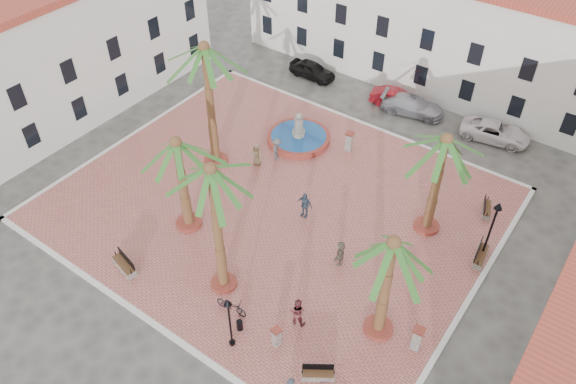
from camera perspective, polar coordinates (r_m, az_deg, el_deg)
name	(u,v)px	position (r m, az deg, el deg)	size (l,w,h in m)	color
ground	(275,204)	(35.92, -1.30, -1.27)	(120.00, 120.00, 0.00)	#56544F
plaza	(275,204)	(35.87, -1.30, -1.19)	(26.00, 22.00, 0.15)	#BC645B
kerb_n	(362,123)	(43.18, 7.52, 6.97)	(26.30, 0.30, 0.16)	silver
kerb_s	(149,321)	(30.84, -13.90, -12.58)	(26.30, 0.30, 0.16)	silver
kerb_e	(469,300)	(32.28, 17.88, -10.38)	(0.30, 22.30, 0.16)	silver
kerb_w	(135,133)	(43.24, -15.33, 5.76)	(0.30, 22.30, 0.16)	silver
building_north	(424,22)	(48.05, 13.62, 16.45)	(30.40, 7.40, 9.50)	white
building_west	(65,50)	(45.10, -21.71, 13.26)	(6.40, 24.40, 10.00)	white
fountain	(299,137)	(40.74, 1.09, 5.64)	(4.55, 4.55, 2.35)	#A53C30
palm_nw	(205,61)	(35.04, -8.39, 13.07)	(5.23, 5.23, 9.04)	#A53C30
palm_sw	(178,154)	(31.42, -11.14, 3.80)	(5.13, 5.13, 6.60)	#A53C30
palm_s	(212,183)	(26.20, -7.74, 0.93)	(4.69, 4.69, 8.58)	#A53C30
palm_e	(392,255)	(25.53, 10.48, -6.28)	(4.96, 4.96, 6.83)	#A53C30
palm_ne	(444,151)	(31.52, 15.56, 4.02)	(5.01, 5.01, 7.00)	#A53C30
bench_s	(124,266)	(33.13, -16.29, -7.18)	(1.96, 0.99, 0.99)	gray
bench_se	(318,374)	(28.00, 3.06, -18.03)	(1.59, 1.30, 0.84)	gray
bench_e	(480,256)	(34.12, 18.95, -6.15)	(0.81, 1.95, 1.00)	gray
bench_ne	(486,209)	(37.16, 19.50, -1.66)	(0.98, 1.69, 0.85)	gray
lamppost_s	(229,315)	(27.28, -6.02, -12.29)	(0.39, 0.39, 3.57)	black
lamppost_e	(494,221)	(32.55, 20.15, -2.80)	(0.46, 0.46, 4.23)	black
bollard_se	(277,337)	(28.57, -1.17, -14.50)	(0.54, 0.54, 1.26)	gray
bollard_n	(349,141)	(39.74, 6.24, 5.14)	(0.62, 0.62, 1.51)	gray
bollard_e	(417,338)	(29.04, 13.00, -14.28)	(0.60, 0.60, 1.54)	gray
litter_bin	(240,325)	(29.45, -4.93, -13.32)	(0.33, 0.33, 0.64)	black
bicycle_a	(231,306)	(30.00, -5.77, -11.40)	(0.64, 1.84, 0.97)	black
cyclist_b	(297,311)	(29.12, 0.96, -12.04)	(0.87, 0.68, 1.80)	brown
pedestrian_fountain_a	(257,155)	(38.32, -3.21, 3.82)	(0.80, 0.52, 1.64)	#928059
pedestrian_fountain_b	(305,205)	(34.38, 1.69, -1.30)	(1.06, 0.44, 1.80)	#38485C
pedestrian_north	(277,149)	(38.75, -1.12, 4.41)	(1.08, 0.62, 1.67)	#545559
pedestrian_east	(340,253)	(31.88, 5.35, -6.15)	(1.51, 0.48, 1.63)	#6C6053
car_black	(312,70)	(48.35, 2.48, 12.29)	(1.63, 4.06, 1.38)	black
car_red	(396,98)	(45.40, 10.89, 9.33)	(1.38, 3.97, 1.31)	maroon
car_silver	(412,106)	(44.70, 12.53, 8.57)	(1.96, 4.81, 1.40)	#AEAEB7
car_white	(495,132)	(43.56, 20.31, 5.78)	(2.27, 4.92, 1.37)	white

